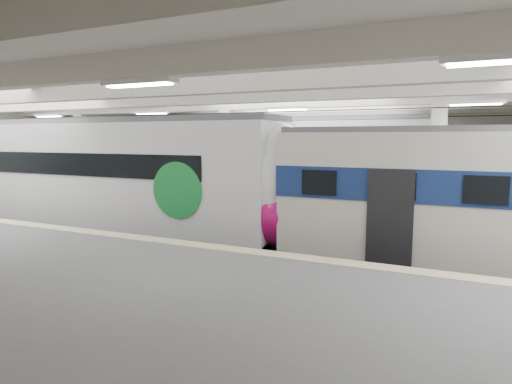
% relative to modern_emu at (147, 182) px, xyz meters
% --- Properties ---
extents(station_hall, '(36.00, 24.00, 5.75)m').
position_rel_modern_emu_xyz_m(station_hall, '(4.74, -1.74, 0.98)').
color(station_hall, black).
rests_on(station_hall, ground).
extents(modern_emu, '(14.38, 2.97, 4.61)m').
position_rel_modern_emu_xyz_m(modern_emu, '(0.00, 0.00, 0.00)').
color(modern_emu, silver).
rests_on(modern_emu, ground).
extents(far_train, '(15.07, 3.29, 4.75)m').
position_rel_modern_emu_xyz_m(far_train, '(2.24, 5.50, 0.19)').
color(far_train, silver).
rests_on(far_train, ground).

